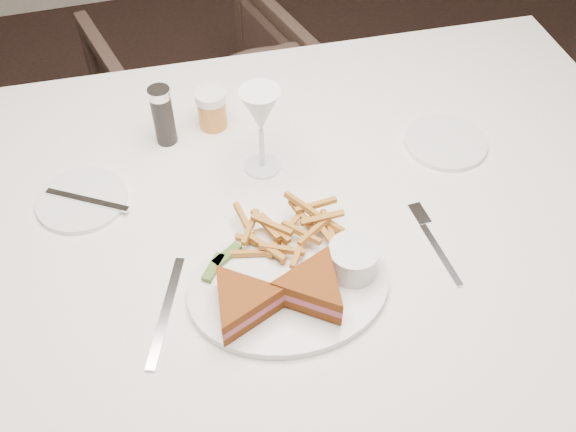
{
  "coord_description": "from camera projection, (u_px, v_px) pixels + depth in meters",
  "views": [
    {
      "loc": [
        -0.02,
        -0.43,
        1.58
      ],
      "look_at": [
        0.18,
        0.24,
        0.8
      ],
      "focal_mm": 40.0,
      "sensor_mm": 36.0,
      "label": 1
    }
  ],
  "objects": [
    {
      "name": "chair_far",
      "position": [
        204.0,
        93.0,
        2.08
      ],
      "size": [
        0.69,
        0.66,
        0.6
      ],
      "primitive_type": "imported",
      "rotation": [
        0.0,
        0.0,
        3.36
      ],
      "color": "#423029",
      "rests_on": "ground"
    },
    {
      "name": "table_setting",
      "position": [
        275.0,
        227.0,
        1.05
      ],
      "size": [
        0.85,
        0.63,
        0.18
      ],
      "color": "white",
      "rests_on": "table"
    },
    {
      "name": "table",
      "position": [
        281.0,
        329.0,
        1.4
      ],
      "size": [
        1.54,
        1.07,
        0.75
      ],
      "primitive_type": "cube",
      "rotation": [
        0.0,
        0.0,
        -0.06
      ],
      "color": "white",
      "rests_on": "ground"
    }
  ]
}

